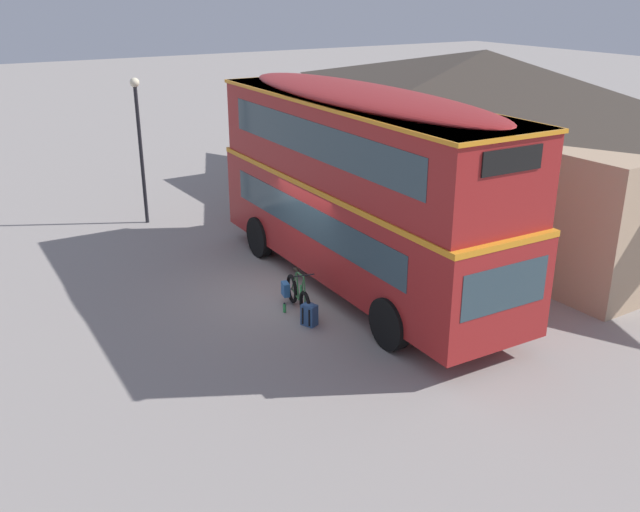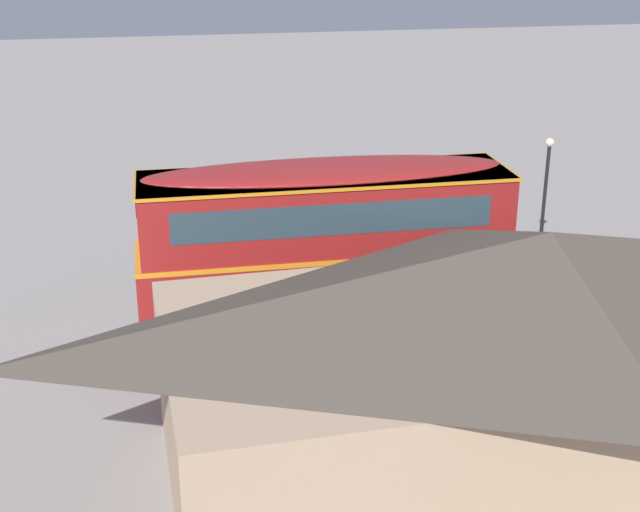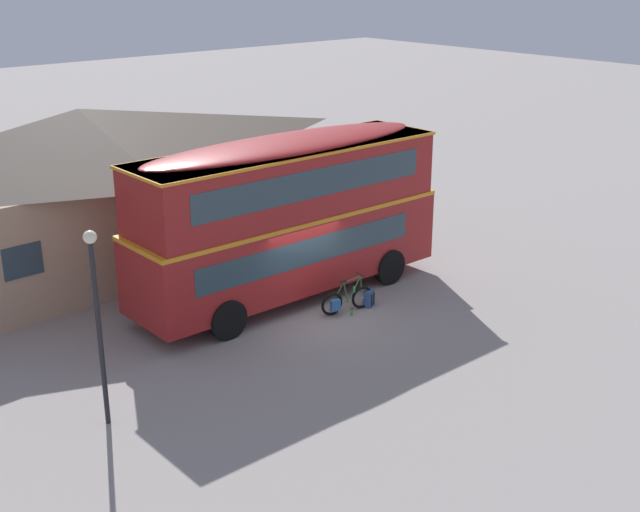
{
  "view_description": "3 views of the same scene",
  "coord_description": "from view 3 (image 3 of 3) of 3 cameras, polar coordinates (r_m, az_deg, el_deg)",
  "views": [
    {
      "loc": [
        13.66,
        -7.37,
        6.89
      ],
      "look_at": [
        0.94,
        0.11,
        1.21
      ],
      "focal_mm": 39.5,
      "sensor_mm": 36.0,
      "label": 1
    },
    {
      "loc": [
        4.61,
        22.67,
        10.84
      ],
      "look_at": [
        0.43,
        0.75,
        2.02
      ],
      "focal_mm": 49.73,
      "sensor_mm": 36.0,
      "label": 2
    },
    {
      "loc": [
        -13.82,
        -16.33,
        9.56
      ],
      "look_at": [
        0.92,
        0.62,
        1.4
      ],
      "focal_mm": 46.5,
      "sensor_mm": 36.0,
      "label": 3
    }
  ],
  "objects": [
    {
      "name": "ground_plane",
      "position": [
        23.44,
        -0.69,
        -4.12
      ],
      "size": [
        120.0,
        120.0,
        0.0
      ],
      "primitive_type": "plane",
      "color": "gray"
    },
    {
      "name": "pub_building",
      "position": [
        27.66,
        -15.87,
        4.61
      ],
      "size": [
        15.5,
        7.63,
        5.1
      ],
      "color": "tan",
      "rests_on": "ground"
    },
    {
      "name": "double_decker_bus",
      "position": [
        23.83,
        -2.22,
        3.07
      ],
      "size": [
        9.77,
        2.7,
        4.79
      ],
      "color": "black",
      "rests_on": "ground"
    },
    {
      "name": "backpack_on_ground",
      "position": [
        23.97,
        3.38,
        -2.88
      ],
      "size": [
        0.39,
        0.36,
        0.52
      ],
      "color": "#2D4C7A",
      "rests_on": "ground"
    },
    {
      "name": "water_bottle_green_metal",
      "position": [
        23.39,
        2.2,
        -3.89
      ],
      "size": [
        0.07,
        0.07,
        0.23
      ],
      "color": "green",
      "rests_on": "ground"
    },
    {
      "name": "touring_bicycle",
      "position": [
        23.51,
        1.78,
        -3.06
      ],
      "size": [
        1.66,
        0.52,
        1.06
      ],
      "color": "black",
      "rests_on": "ground"
    },
    {
      "name": "street_lamp",
      "position": [
        17.73,
        -15.11,
        -3.41
      ],
      "size": [
        0.28,
        0.28,
        4.4
      ],
      "color": "black",
      "rests_on": "ground"
    }
  ]
}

